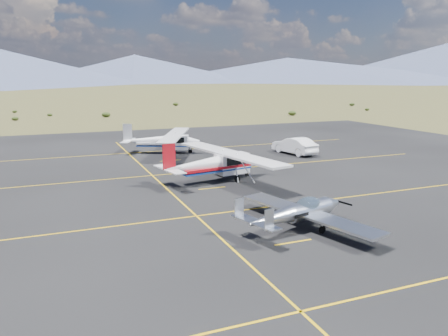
{
  "coord_description": "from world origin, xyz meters",
  "views": [
    {
      "loc": [
        -13.41,
        -20.39,
        7.79
      ],
      "look_at": [
        -2.46,
        6.58,
        1.6
      ],
      "focal_mm": 35.0,
      "sensor_mm": 36.0,
      "label": 1
    }
  ],
  "objects": [
    {
      "name": "ground",
      "position": [
        0.0,
        0.0,
        0.0
      ],
      "size": [
        1600.0,
        1600.0,
        0.0
      ],
      "primitive_type": "plane",
      "color": "#383D1C",
      "rests_on": "ground"
    },
    {
      "name": "aircraft_cessna",
      "position": [
        -1.98,
        9.42,
        1.4
      ],
      "size": [
        7.77,
        12.5,
        3.16
      ],
      "rotation": [
        0.0,
        0.0,
        0.19
      ],
      "color": "white",
      "rests_on": "apron"
    },
    {
      "name": "aircraft_plain",
      "position": [
        -2.63,
        22.66,
        1.32
      ],
      "size": [
        8.57,
        11.35,
        2.98
      ],
      "rotation": [
        0.0,
        0.0,
        -0.42
      ],
      "color": "silver",
      "rests_on": "apron"
    },
    {
      "name": "sedan",
      "position": [
        9.52,
        17.19,
        0.86
      ],
      "size": [
        2.72,
        5.39,
        1.7
      ],
      "primitive_type": "imported",
      "rotation": [
        0.0,
        0.0,
        3.33
      ],
      "color": "white",
      "rests_on": "apron"
    },
    {
      "name": "aircraft_low_wing",
      "position": [
        -1.78,
        -1.99,
        0.92
      ],
      "size": [
        6.49,
        8.85,
        1.92
      ],
      "rotation": [
        0.0,
        0.0,
        0.26
      ],
      "color": "silver",
      "rests_on": "apron"
    },
    {
      "name": "apron",
      "position": [
        0.0,
        7.0,
        0.0
      ],
      "size": [
        72.0,
        72.0,
        0.02
      ],
      "primitive_type": "cube",
      "color": "black",
      "rests_on": "ground"
    }
  ]
}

